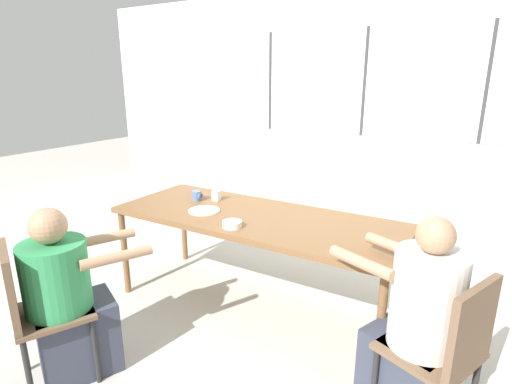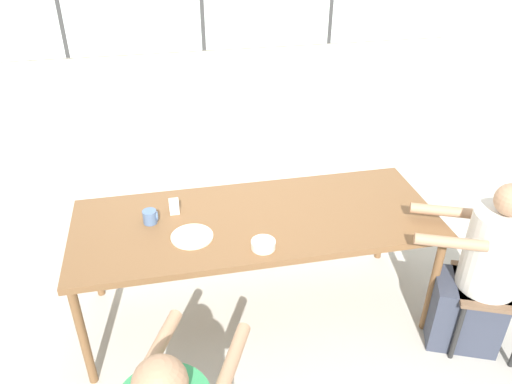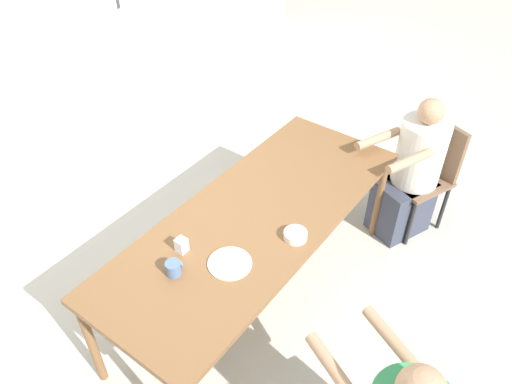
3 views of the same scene
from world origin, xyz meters
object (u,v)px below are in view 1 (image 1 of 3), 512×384
chair_for_man_blue_shirt (33,304)px  bowl_white_shallow (232,224)px  milk_carton_small (216,195)px  coffee_mug (197,196)px  chair_for_woman_green_shirt (449,346)px  person_man_blue_shirt (68,304)px  person_woman_green_shirt (415,332)px

chair_for_man_blue_shirt → bowl_white_shallow: bearing=84.9°
chair_for_man_blue_shirt → milk_carton_small: bearing=109.0°
chair_for_man_blue_shirt → coffee_mug: 1.44m
chair_for_woman_green_shirt → chair_for_man_blue_shirt: 2.16m
chair_for_man_blue_shirt → person_man_blue_shirt: bearing=90.0°
person_man_blue_shirt → bowl_white_shallow: (0.55, 0.89, 0.31)m
chair_for_man_blue_shirt → person_woman_green_shirt: 2.04m
person_man_blue_shirt → coffee_mug: size_ratio=12.03×
person_woman_green_shirt → person_man_blue_shirt: size_ratio=1.06×
coffee_mug → bowl_white_shallow: (0.59, -0.36, -0.02)m
person_man_blue_shirt → bowl_white_shallow: person_man_blue_shirt is taller
person_woman_green_shirt → chair_for_woman_green_shirt: bearing=-90.0°
coffee_mug → bowl_white_shallow: bearing=-31.7°
milk_carton_small → bowl_white_shallow: size_ratio=0.65×
milk_carton_small → bowl_white_shallow: 0.63m
coffee_mug → milk_carton_small: milk_carton_small is taller
person_man_blue_shirt → coffee_mug: 1.30m
person_man_blue_shirt → milk_carton_small: bearing=111.4°
chair_for_woman_green_shirt → chair_for_man_blue_shirt: (-2.02, -0.78, 0.00)m
chair_for_man_blue_shirt → bowl_white_shallow: chair_for_man_blue_shirt is taller
milk_carton_small → bowl_white_shallow: bearing=-44.5°
chair_for_woman_green_shirt → person_man_blue_shirt: person_man_blue_shirt is taller
chair_for_woman_green_shirt → bowl_white_shallow: bearing=101.1°
chair_for_man_blue_shirt → milk_carton_small: 1.53m
coffee_mug → person_man_blue_shirt: bearing=-88.1°
person_woman_green_shirt → coffee_mug: size_ratio=12.81×
chair_for_woman_green_shirt → coffee_mug: 2.10m
chair_for_woman_green_shirt → person_man_blue_shirt: size_ratio=0.83×
person_man_blue_shirt → bowl_white_shallow: 1.09m
chair_for_man_blue_shirt → person_man_blue_shirt: (0.08, 0.16, -0.06)m
chair_for_woman_green_shirt → person_woman_green_shirt: bearing=90.0°
chair_for_man_blue_shirt → person_woman_green_shirt: size_ratio=0.78×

